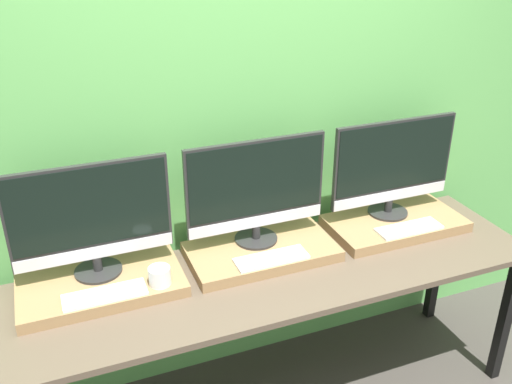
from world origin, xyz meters
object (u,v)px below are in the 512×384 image
keyboard_center (271,258)px  monitor_right (393,165)px  keyboard_left (105,294)px  mug (160,276)px  keyboard_right (409,228)px  monitor_left (91,217)px  monitor_center (256,189)px

keyboard_center → monitor_right: bearing=14.2°
keyboard_left → monitor_right: (1.47, 0.19, 0.26)m
keyboard_left → mug: (0.23, 0.00, 0.03)m
mug → keyboard_right: size_ratio=0.27×
keyboard_center → keyboard_right: bearing=0.0°
keyboard_left → mug: mug is taller
keyboard_right → monitor_left: bearing=172.8°
mug → monitor_right: 1.28m
monitor_left → keyboard_center: bearing=-14.2°
monitor_left → keyboard_center: (0.74, -0.19, -0.26)m
mug → keyboard_center: size_ratio=0.27×
mug → monitor_right: size_ratio=0.14×
monitor_left → monitor_center: 0.74m
monitor_left → mug: 0.38m
keyboard_left → mug: size_ratio=3.64×
monitor_left → mug: size_ratio=7.22×
monitor_left → mug: (0.23, -0.19, -0.23)m
monitor_center → keyboard_right: bearing=-14.2°
keyboard_center → monitor_right: 0.80m
monitor_right → keyboard_right: bearing=-90.0°
keyboard_left → keyboard_center: bearing=0.0°
monitor_left → keyboard_right: monitor_left is taller
monitor_left → mug: monitor_left is taller
mug → keyboard_center: 0.51m
monitor_right → monitor_left: bearing=180.0°
monitor_left → monitor_right: 1.47m
monitor_center → keyboard_right: monitor_center is taller
mug → keyboard_right: mug is taller
monitor_center → monitor_right: (0.74, 0.00, 0.00)m
keyboard_center → keyboard_right: 0.74m
monitor_center → monitor_right: size_ratio=1.00×
keyboard_left → monitor_center: bearing=14.2°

